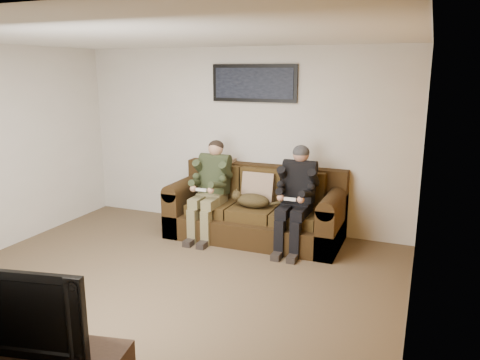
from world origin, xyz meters
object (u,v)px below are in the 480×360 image
at_px(framed_poster, 254,83).
at_px(cat, 251,200).
at_px(sofa, 257,211).
at_px(person_right, 297,191).
at_px(television, 20,307).
at_px(person_left, 211,183).

bearing_deg(framed_poster, cat, -71.98).
distance_m(sofa, person_right, 0.75).
height_order(sofa, television, television).
height_order(cat, framed_poster, framed_poster).
bearing_deg(person_right, television, -104.38).
distance_m(cat, television, 3.61).
distance_m(framed_poster, television, 4.38).
relative_size(sofa, cat, 3.59).
height_order(cat, television, television).
bearing_deg(cat, sofa, 86.14).
bearing_deg(cat, person_right, -0.47).
height_order(sofa, cat, sofa).
xyz_separation_m(person_left, framed_poster, (0.41, 0.58, 1.35)).
relative_size(person_right, framed_poster, 1.07).
bearing_deg(cat, person_left, -179.47).
bearing_deg(framed_poster, sofa, -62.34).
relative_size(cat, television, 0.62).
xyz_separation_m(cat, framed_poster, (-0.19, 0.57, 1.53)).
relative_size(person_left, television, 1.25).
xyz_separation_m(framed_poster, television, (-0.11, -4.17, -1.35)).
relative_size(person_right, television, 1.26).
xyz_separation_m(sofa, framed_poster, (-0.20, 0.38, 1.73)).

